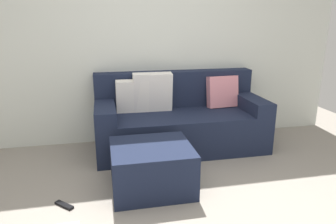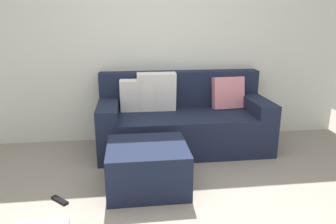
# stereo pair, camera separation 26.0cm
# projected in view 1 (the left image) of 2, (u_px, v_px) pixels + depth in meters

# --- Properties ---
(wall_back) EXTENTS (4.99, 0.10, 2.75)m
(wall_back) POSITION_uv_depth(u_px,v_px,m) (151.00, 33.00, 3.93)
(wall_back) COLOR silver
(wall_back) RESTS_ON ground_plane
(couch_sectional) EXTENTS (2.02, 0.87, 0.93)m
(couch_sectional) POSITION_uv_depth(u_px,v_px,m) (179.00, 120.00, 3.87)
(couch_sectional) COLOR #192138
(couch_sectional) RESTS_ON ground_plane
(ottoman) EXTENTS (0.74, 0.67, 0.42)m
(ottoman) POSITION_uv_depth(u_px,v_px,m) (152.00, 167.00, 2.93)
(ottoman) COLOR #192138
(ottoman) RESTS_ON ground_plane
(remote_under_side_table) EXTENTS (0.17, 0.17, 0.02)m
(remote_under_side_table) POSITION_uv_depth(u_px,v_px,m) (64.00, 205.00, 2.68)
(remote_under_side_table) COLOR black
(remote_under_side_table) RESTS_ON ground_plane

